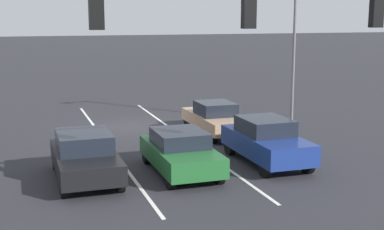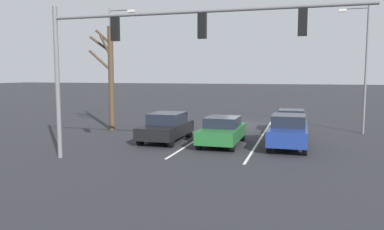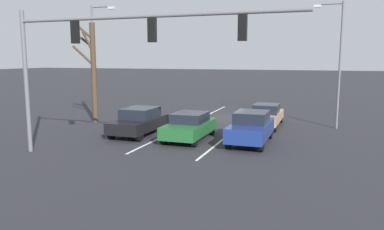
{
  "view_description": "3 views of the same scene",
  "coord_description": "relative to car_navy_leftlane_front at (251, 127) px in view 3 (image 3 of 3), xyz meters",
  "views": [
    {
      "loc": [
        5.24,
        25.07,
        5.33
      ],
      "look_at": [
        -0.42,
        8.09,
        1.99
      ],
      "focal_mm": 50.0,
      "sensor_mm": 36.0,
      "label": 1
    },
    {
      "loc": [
        -3.85,
        27.07,
        3.66
      ],
      "look_at": [
        1.23,
        9.65,
        1.69
      ],
      "focal_mm": 35.0,
      "sensor_mm": 36.0,
      "label": 2
    },
    {
      "loc": [
        -6.74,
        26.94,
        4.38
      ],
      "look_at": [
        0.38,
        6.73,
        1.13
      ],
      "focal_mm": 35.0,
      "sensor_mm": 36.0,
      "label": 3
    }
  ],
  "objects": [
    {
      "name": "street_lamp_right_shoulder",
      "position": [
        11.22,
        -3.05,
        3.69
      ],
      "size": [
        1.81,
        0.24,
        7.89
      ],
      "color": "slate",
      "rests_on": "ground_plane"
    },
    {
      "name": "car_tan_leftlane_second",
      "position": [
        -0.02,
        -5.26,
        -0.12
      ],
      "size": [
        1.77,
        4.62,
        1.45
      ],
      "color": "tan",
      "rests_on": "ground_plane"
    },
    {
      "name": "street_lamp_left_shoulder",
      "position": [
        -4.14,
        -5.95,
        3.64
      ],
      "size": [
        1.77,
        0.24,
        7.81
      ],
      "color": "slate",
      "rests_on": "ground_plane"
    },
    {
      "name": "lane_stripe_left_divider",
      "position": [
        1.59,
        -4.92,
        -0.84
      ],
      "size": [
        0.12,
        18.11,
        0.01
      ],
      "primitive_type": "cube",
      "color": "silver",
      "rests_on": "ground_plane"
    },
    {
      "name": "traffic_signal_gantry",
      "position": [
        5.35,
        5.12,
        4.07
      ],
      "size": [
        12.65,
        0.37,
        6.53
      ],
      "color": "slate",
      "rests_on": "ground_plane"
    },
    {
      "name": "car_black_rightlane_front",
      "position": [
        6.51,
        -0.09,
        -0.05
      ],
      "size": [
        1.94,
        4.29,
        1.56
      ],
      "color": "black",
      "rests_on": "ground_plane"
    },
    {
      "name": "lane_stripe_center_divider",
      "position": [
        5.01,
        -4.92,
        -0.84
      ],
      "size": [
        0.12,
        18.11,
        0.01
      ],
      "primitive_type": "cube",
      "color": "silver",
      "rests_on": "ground_plane"
    },
    {
      "name": "ground_plane",
      "position": [
        3.3,
        -7.98,
        -0.85
      ],
      "size": [
        240.0,
        240.0,
        0.0
      ],
      "primitive_type": "plane",
      "color": "#28282D"
    },
    {
      "name": "car_navy_leftlane_front",
      "position": [
        0.0,
        0.0,
        0.0
      ],
      "size": [
        1.84,
        4.35,
        1.65
      ],
      "color": "navy",
      "rests_on": "ground_plane"
    },
    {
      "name": "car_darkgreen_midlane_front",
      "position": [
        3.32,
        0.17,
        -0.1
      ],
      "size": [
        1.89,
        4.23,
        1.47
      ],
      "color": "#1E5928",
      "rests_on": "ground_plane"
    },
    {
      "name": "bare_tree_near",
      "position": [
        11.46,
        -2.92,
        2.85
      ],
      "size": [
        1.82,
        0.87,
        6.74
      ],
      "color": "#423323",
      "rests_on": "ground_plane"
    }
  ]
}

